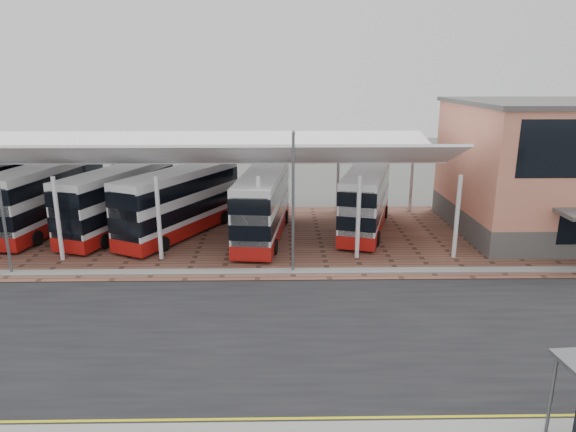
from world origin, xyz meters
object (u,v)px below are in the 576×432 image
(bus_1, at_px, (48,197))
(bus_2, at_px, (119,201))
(bus_4, at_px, (263,206))
(bus_3, at_px, (180,203))
(bus_5, at_px, (366,200))

(bus_1, distance_m, bus_2, 5.34)
(bus_2, distance_m, bus_4, 10.32)
(bus_1, height_order, bus_3, bus_1)
(bus_1, xyz_separation_m, bus_2, (5.28, -0.76, -0.10))
(bus_1, distance_m, bus_5, 22.85)
(bus_1, relative_size, bus_2, 1.05)
(bus_1, xyz_separation_m, bus_5, (22.84, -0.55, -0.16))
(bus_3, distance_m, bus_4, 5.82)
(bus_1, relative_size, bus_3, 1.07)
(bus_3, xyz_separation_m, bus_5, (13.11, 0.90, -0.07))
(bus_3, bearing_deg, bus_4, 20.12)
(bus_1, bearing_deg, bus_3, 1.00)
(bus_1, relative_size, bus_4, 1.06)
(bus_1, xyz_separation_m, bus_3, (9.73, -1.46, -0.08))
(bus_2, bearing_deg, bus_5, 19.42)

